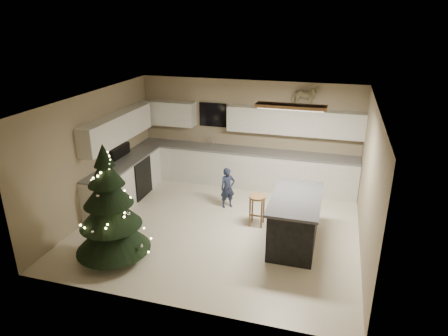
{
  "coord_description": "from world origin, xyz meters",
  "views": [
    {
      "loc": [
        2.08,
        -6.9,
        4.08
      ],
      "look_at": [
        0.0,
        0.35,
        1.15
      ],
      "focal_mm": 32.0,
      "sensor_mm": 36.0,
      "label": 1
    }
  ],
  "objects_px": {
    "christmas_tree": "(110,214)",
    "rocking_horse": "(304,97)",
    "island": "(295,220)",
    "toddler": "(228,188)",
    "bar_stool": "(257,203)"
  },
  "relations": [
    {
      "from": "christmas_tree",
      "to": "toddler",
      "type": "relative_size",
      "value": 2.31
    },
    {
      "from": "island",
      "to": "rocking_horse",
      "type": "relative_size",
      "value": 2.58
    },
    {
      "from": "bar_stool",
      "to": "rocking_horse",
      "type": "xyz_separation_m",
      "value": [
        0.62,
        2.04,
        1.8
      ]
    },
    {
      "from": "christmas_tree",
      "to": "island",
      "type": "bearing_deg",
      "value": 24.86
    },
    {
      "from": "island",
      "to": "christmas_tree",
      "type": "distance_m",
      "value": 3.33
    },
    {
      "from": "christmas_tree",
      "to": "rocking_horse",
      "type": "height_order",
      "value": "rocking_horse"
    },
    {
      "from": "island",
      "to": "rocking_horse",
      "type": "xyz_separation_m",
      "value": [
        -0.19,
        2.53,
        1.81
      ]
    },
    {
      "from": "island",
      "to": "rocking_horse",
      "type": "height_order",
      "value": "rocking_horse"
    },
    {
      "from": "christmas_tree",
      "to": "rocking_horse",
      "type": "relative_size",
      "value": 3.23
    },
    {
      "from": "rocking_horse",
      "to": "christmas_tree",
      "type": "bearing_deg",
      "value": 151.74
    },
    {
      "from": "toddler",
      "to": "rocking_horse",
      "type": "xyz_separation_m",
      "value": [
        1.41,
        1.43,
        1.82
      ]
    },
    {
      "from": "island",
      "to": "christmas_tree",
      "type": "xyz_separation_m",
      "value": [
        -3.0,
        -1.39,
        0.4
      ]
    },
    {
      "from": "island",
      "to": "bar_stool",
      "type": "height_order",
      "value": "island"
    },
    {
      "from": "christmas_tree",
      "to": "toddler",
      "type": "xyz_separation_m",
      "value": [
        1.39,
        2.5,
        -0.42
      ]
    },
    {
      "from": "toddler",
      "to": "rocking_horse",
      "type": "bearing_deg",
      "value": 8.05
    }
  ]
}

